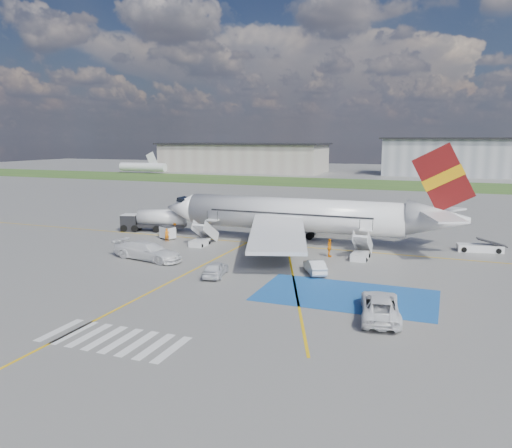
# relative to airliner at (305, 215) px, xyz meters

# --- Properties ---
(ground) EXTENTS (400.00, 400.00, 0.00)m
(ground) POSITION_rel_airliner_xyz_m (-1.51, -14.00, -3.39)
(ground) COLOR #60605E
(ground) RESTS_ON ground
(grass_strip) EXTENTS (400.00, 30.00, 0.01)m
(grass_strip) POSITION_rel_airliner_xyz_m (-1.51, 81.00, -3.39)
(grass_strip) COLOR #2D4C1E
(grass_strip) RESTS_ON ground
(taxiway_line_main) EXTENTS (120.00, 0.20, 0.01)m
(taxiway_line_main) POSITION_rel_airliner_xyz_m (-1.51, -2.00, -3.39)
(taxiway_line_main) COLOR gold
(taxiway_line_main) RESTS_ON ground
(taxiway_line_cross) EXTENTS (0.20, 60.00, 0.01)m
(taxiway_line_cross) POSITION_rel_airliner_xyz_m (-6.51, -24.00, -3.39)
(taxiway_line_cross) COLOR gold
(taxiway_line_cross) RESTS_ON ground
(taxiway_line_diag) EXTENTS (20.71, 56.45, 0.01)m
(taxiway_line_diag) POSITION_rel_airliner_xyz_m (-1.51, -2.00, -3.39)
(taxiway_line_diag) COLOR gold
(taxiway_line_diag) RESTS_ON ground
(staging_box) EXTENTS (14.00, 8.00, 0.01)m
(staging_box) POSITION_rel_airliner_xyz_m (8.49, -18.00, -3.39)
(staging_box) COLOR #184D94
(staging_box) RESTS_ON ground
(crosswalk) EXTENTS (9.00, 4.00, 0.01)m
(crosswalk) POSITION_rel_airliner_xyz_m (-3.31, -32.00, -3.39)
(crosswalk) COLOR silver
(crosswalk) RESTS_ON ground
(terminal_west) EXTENTS (60.00, 22.00, 10.00)m
(terminal_west) POSITION_rel_airliner_xyz_m (-56.51, 116.00, 1.61)
(terminal_west) COLOR gray
(terminal_west) RESTS_ON ground
(terminal_centre) EXTENTS (48.00, 18.00, 12.00)m
(terminal_centre) POSITION_rel_airliner_xyz_m (18.49, 121.00, 2.61)
(terminal_centre) COLOR gray
(terminal_centre) RESTS_ON ground
(airliner) EXTENTS (36.81, 32.95, 11.92)m
(airliner) POSITION_rel_airliner_xyz_m (0.00, 0.00, 0.00)
(airliner) COLOR silver
(airliner) RESTS_ON ground
(airstairs_fwd) EXTENTS (1.90, 5.20, 3.60)m
(airstairs_fwd) POSITION_rel_airliner_xyz_m (-11.01, -5.30, -2.77)
(airstairs_fwd) COLOR silver
(airstairs_fwd) RESTS_ON ground
(airstairs_aft) EXTENTS (1.90, 5.20, 3.60)m
(airstairs_aft) POSITION_rel_airliner_xyz_m (7.49, -5.30, -2.77)
(airstairs_aft) COLOR silver
(airstairs_aft) RESTS_ON ground
(fuel_tanker) EXTENTS (8.86, 4.46, 2.93)m
(fuel_tanker) POSITION_rel_airliner_xyz_m (-21.02, 0.44, -2.16)
(fuel_tanker) COLOR black
(fuel_tanker) RESTS_ON ground
(gpu_cart) EXTENTS (2.27, 1.89, 1.63)m
(gpu_cart) POSITION_rel_airliner_xyz_m (-16.53, -3.59, -2.66)
(gpu_cart) COLOR silver
(gpu_cart) RESTS_ON ground
(belt_loader) EXTENTS (5.21, 2.55, 1.51)m
(belt_loader) POSITION_rel_airliner_xyz_m (19.24, 2.84, -3.02)
(belt_loader) COLOR silver
(belt_loader) RESTS_ON ground
(car_silver_a) EXTENTS (2.44, 4.40, 1.42)m
(car_silver_a) POSITION_rel_airliner_xyz_m (-3.62, -16.73, -2.68)
(car_silver_a) COLOR silver
(car_silver_a) RESTS_ON ground
(car_silver_b) EXTENTS (3.13, 4.21, 1.33)m
(car_silver_b) POSITION_rel_airliner_xyz_m (4.53, -12.55, -2.73)
(car_silver_b) COLOR silver
(car_silver_b) RESTS_ON ground
(van_white_a) EXTENTS (3.44, 5.90, 2.09)m
(van_white_a) POSITION_rel_airliner_xyz_m (11.62, -21.84, -2.35)
(van_white_a) COLOR white
(van_white_a) RESTS_ON ground
(van_white_b) EXTENTS (6.55, 3.67, 2.42)m
(van_white_b) POSITION_rel_airliner_xyz_m (-12.93, -13.51, -2.18)
(van_white_b) COLOR silver
(van_white_b) RESTS_ON ground
(crew_fwd) EXTENTS (0.66, 0.69, 1.58)m
(crew_fwd) POSITION_rel_airliner_xyz_m (-15.83, -4.90, -2.60)
(crew_fwd) COLOR orange
(crew_fwd) RESTS_ON ground
(crew_nose) EXTENTS (1.04, 1.04, 1.71)m
(crew_nose) POSITION_rel_airliner_xyz_m (-17.97, 0.40, -2.54)
(crew_nose) COLOR orange
(crew_nose) RESTS_ON ground
(crew_aft) EXTENTS (0.49, 1.16, 1.97)m
(crew_aft) POSITION_rel_airliner_xyz_m (4.29, -5.63, -2.41)
(crew_aft) COLOR orange
(crew_aft) RESTS_ON ground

